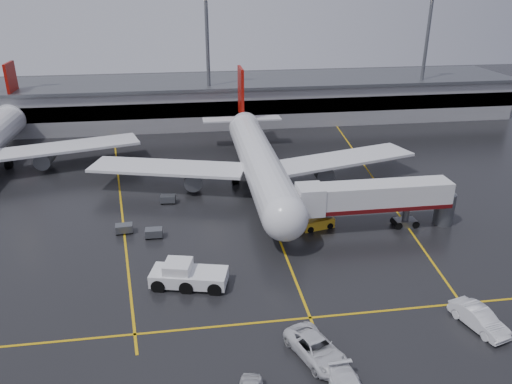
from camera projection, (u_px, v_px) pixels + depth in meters
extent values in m
plane|color=black|center=(269.00, 213.00, 64.73)|extent=(220.00, 220.00, 0.00)
cube|color=gold|center=(269.00, 213.00, 64.73)|extent=(0.25, 90.00, 0.02)
cube|color=gold|center=(310.00, 318.00, 44.73)|extent=(60.00, 0.25, 0.02)
cube|color=gold|center=(120.00, 192.00, 71.13)|extent=(9.99, 69.35, 0.02)
cube|color=gold|center=(373.00, 178.00, 76.23)|extent=(7.57, 69.64, 0.02)
cube|color=gray|center=(231.00, 101.00, 106.78)|extent=(120.00, 18.00, 8.00)
cube|color=black|center=(236.00, 108.00, 98.58)|extent=(120.00, 0.40, 3.00)
cube|color=#595B60|center=(231.00, 81.00, 105.08)|extent=(122.00, 19.00, 0.60)
cylinder|color=#595B60|center=(208.00, 66.00, 97.30)|extent=(0.70, 0.70, 25.00)
cylinder|color=#595B60|center=(424.00, 61.00, 103.34)|extent=(0.70, 0.70, 25.00)
cylinder|color=silver|center=(260.00, 162.00, 70.34)|extent=(5.20, 36.00, 5.20)
sphere|color=silver|center=(285.00, 218.00, 53.98)|extent=(5.20, 5.20, 5.20)
cone|color=silver|center=(242.00, 120.00, 89.19)|extent=(4.94, 8.00, 4.94)
cube|color=#940C06|center=(241.00, 92.00, 88.17)|extent=(0.50, 5.50, 8.50)
cube|color=silver|center=(242.00, 119.00, 89.12)|extent=(14.00, 3.00, 0.25)
cube|color=silver|center=(168.00, 167.00, 70.73)|extent=(22.80, 11.83, 0.40)
cube|color=silver|center=(343.00, 159.00, 74.22)|extent=(22.80, 11.83, 0.40)
cylinder|color=#595B60|center=(193.00, 178.00, 70.85)|extent=(2.60, 4.50, 2.60)
cylinder|color=#595B60|center=(322.00, 171.00, 73.40)|extent=(2.60, 4.50, 2.60)
cylinder|color=#595B60|center=(279.00, 231.00, 57.97)|extent=(0.56, 0.56, 2.00)
cylinder|color=#595B60|center=(235.00, 177.00, 73.90)|extent=(0.56, 0.56, 2.00)
cylinder|color=#595B60|center=(277.00, 175.00, 74.76)|extent=(0.56, 0.56, 2.00)
cylinder|color=black|center=(279.00, 235.00, 58.19)|extent=(0.40, 1.10, 1.10)
cylinder|color=black|center=(235.00, 180.00, 74.08)|extent=(1.00, 1.40, 1.40)
cylinder|color=black|center=(277.00, 177.00, 74.94)|extent=(1.00, 1.40, 1.40)
cone|color=silver|center=(16.00, 112.00, 94.46)|extent=(4.94, 8.00, 4.94)
cube|color=#940C06|center=(12.00, 85.00, 93.44)|extent=(0.50, 5.50, 8.50)
cube|color=silver|center=(16.00, 111.00, 94.39)|extent=(14.00, 3.00, 0.25)
cube|color=silver|center=(68.00, 147.00, 79.49)|extent=(22.80, 11.83, 0.40)
cylinder|color=#595B60|center=(45.00, 158.00, 78.67)|extent=(2.60, 4.50, 2.60)
cylinder|color=#595B60|center=(8.00, 162.00, 80.03)|extent=(0.56, 0.56, 2.00)
cylinder|color=black|center=(9.00, 164.00, 80.21)|extent=(1.00, 1.40, 1.40)
cube|color=silver|center=(377.00, 195.00, 59.15)|extent=(18.00, 3.20, 3.00)
cube|color=#500A0C|center=(376.00, 205.00, 59.66)|extent=(18.00, 3.30, 0.50)
cube|color=silver|center=(310.00, 199.00, 58.05)|extent=(3.00, 3.40, 3.30)
cylinder|color=#595B60|center=(406.00, 215.00, 60.83)|extent=(0.80, 0.80, 3.00)
cube|color=#595B60|center=(405.00, 223.00, 61.25)|extent=(2.60, 1.60, 0.90)
cylinder|color=#595B60|center=(444.00, 209.00, 61.30)|extent=(2.40, 2.40, 4.00)
cylinder|color=black|center=(396.00, 223.00, 61.10)|extent=(0.90, 1.80, 0.90)
cylinder|color=black|center=(413.00, 222.00, 61.39)|extent=(0.90, 1.80, 0.90)
cube|color=white|center=(189.00, 277.00, 49.16)|extent=(8.00, 4.72, 1.29)
cube|color=white|center=(178.00, 267.00, 48.83)|extent=(3.11, 3.11, 1.07)
cube|color=black|center=(178.00, 267.00, 48.83)|extent=(2.80, 2.80, 0.96)
cylinder|color=black|center=(162.00, 278.00, 49.56)|extent=(2.12, 3.46, 1.39)
cylinder|color=black|center=(189.00, 280.00, 49.31)|extent=(2.12, 3.46, 1.39)
cylinder|color=black|center=(217.00, 281.00, 49.06)|extent=(2.12, 3.46, 1.39)
cube|color=yellow|center=(317.00, 223.00, 60.77)|extent=(4.29, 2.55, 1.23)
cube|color=#595B60|center=(318.00, 214.00, 60.31)|extent=(3.99, 1.86, 1.40)
cylinder|color=black|center=(307.00, 227.00, 60.42)|extent=(1.19, 2.02, 0.78)
cylinder|color=black|center=(327.00, 223.00, 61.33)|extent=(1.19, 2.02, 0.78)
imported|color=silver|center=(316.00, 348.00, 39.76)|extent=(4.86, 6.80, 1.72)
imported|color=silver|center=(479.00, 318.00, 43.20)|extent=(3.38, 5.88, 1.83)
cube|color=#595B60|center=(154.00, 232.00, 58.43)|extent=(2.02, 1.33, 0.90)
cylinder|color=black|center=(147.00, 238.00, 58.07)|extent=(0.40, 0.20, 0.40)
cylinder|color=black|center=(161.00, 238.00, 58.26)|extent=(0.40, 0.20, 0.40)
cylinder|color=black|center=(148.00, 234.00, 58.98)|extent=(0.40, 0.20, 0.40)
cylinder|color=black|center=(161.00, 234.00, 59.17)|extent=(0.40, 0.20, 0.40)
cube|color=#595B60|center=(124.00, 228.00, 59.48)|extent=(2.10, 1.45, 0.90)
cylinder|color=black|center=(118.00, 234.00, 59.05)|extent=(0.40, 0.20, 0.40)
cylinder|color=black|center=(131.00, 233.00, 59.38)|extent=(0.40, 0.20, 0.40)
cylinder|color=black|center=(118.00, 230.00, 59.95)|extent=(0.40, 0.20, 0.40)
cylinder|color=black|center=(131.00, 229.00, 60.28)|extent=(0.40, 0.20, 0.40)
cube|color=#595B60|center=(168.00, 199.00, 67.48)|extent=(2.12, 1.49, 0.90)
cylinder|color=black|center=(162.00, 203.00, 67.17)|extent=(0.40, 0.20, 0.40)
cylinder|color=black|center=(174.00, 203.00, 67.24)|extent=(0.40, 0.20, 0.40)
cylinder|color=black|center=(163.00, 200.00, 68.09)|extent=(0.40, 0.20, 0.40)
cylinder|color=black|center=(175.00, 200.00, 68.15)|extent=(0.40, 0.20, 0.40)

